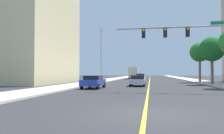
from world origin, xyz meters
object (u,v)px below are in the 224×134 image
Objects in this scene: delivery_truck at (134,73)px; car_white at (140,77)px; traffic_signal_mast at (198,38)px; street_lamp at (101,52)px; palm_far at (200,52)px; car_blue at (93,82)px; palm_mid at (212,49)px; car_silver at (138,80)px.

car_white is at bearing -80.92° from delivery_truck.
traffic_signal_mast is 1.19× the size of street_lamp.
palm_far is 22.82m from car_blue.
car_blue is at bearing -146.28° from palm_mid.
street_lamp reaches higher than palm_mid.
car_white is (-0.41, 16.32, 0.05)m from car_silver.
palm_far reaches higher than palm_mid.
delivery_truck is (-12.99, 28.06, -3.25)m from palm_mid.
car_blue is 37.79m from delivery_truck.
palm_mid is at bearing -89.47° from palm_far.
palm_mid is 1.51× the size of car_white.
palm_far is (-0.07, 7.41, 0.28)m from palm_mid.
car_blue is at bearing -99.40° from car_white.
car_white is (-10.40, 4.53, -4.46)m from palm_far.
car_silver is 16.32m from car_white.
palm_mid is 0.83× the size of delivery_truck.
palm_mid is 1.67× the size of car_blue.
palm_far is 24.62m from delivery_truck.
traffic_signal_mast reaches higher than car_silver.
palm_mid is at bearing 23.02° from car_silver.
traffic_signal_mast is 1.66× the size of palm_mid.
car_blue is at bearing -130.43° from car_silver.
palm_mid is 1.45× the size of car_silver.
car_silver is at bearing -51.04° from street_lamp.
palm_mid reaches higher than car_white.
car_blue is 0.50× the size of delivery_truck.
delivery_truck is at bearing -91.25° from car_blue.
palm_mid is at bearing -64.96° from delivery_truck.
palm_far is at bearing -57.77° from delivery_truck.
street_lamp is at bearing -126.87° from car_white.
palm_mid is 11.76m from car_silver.
palm_far is at bearing -22.34° from car_white.
traffic_signal_mast is at bearing -78.03° from delivery_truck.
palm_mid is 0.96× the size of palm_far.
delivery_truck is (3.76, 24.16, -3.46)m from street_lamp.
palm_far is at bearing 77.74° from traffic_signal_mast.
delivery_truck reaches higher than car_silver.
palm_far reaches higher than traffic_signal_mast.
palm_far is at bearing 49.24° from car_silver.
traffic_signal_mast is 1.38× the size of delivery_truck.
street_lamp is at bearing 166.88° from palm_mid.
street_lamp is 2.10× the size of car_white.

